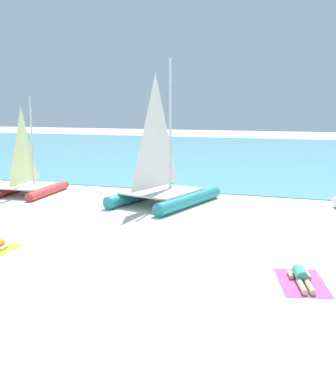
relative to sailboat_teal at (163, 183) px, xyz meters
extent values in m
plane|color=silver|center=(1.39, 1.42, -0.94)|extent=(120.00, 120.00, 0.00)
cube|color=#5BB2C1|center=(1.39, 23.10, -0.91)|extent=(120.00, 40.00, 0.05)
cylinder|color=teal|center=(-1.19, 0.45, -0.66)|extent=(1.70, 4.80, 0.55)
cylinder|color=teal|center=(1.26, -0.16, -0.66)|extent=(1.70, 4.80, 0.55)
cube|color=silver|center=(-0.02, -0.08, -0.35)|extent=(3.19, 3.60, 0.07)
cylinder|color=silver|center=(0.15, 0.59, 2.48)|extent=(0.11, 0.11, 5.73)
pyramid|color=white|center=(-0.13, -0.51, 2.31)|extent=(0.68, 2.46, 4.81)
cylinder|color=#CC3838|center=(-7.85, 0.00, -0.73)|extent=(0.72, 3.64, 0.41)
cylinder|color=#CC3838|center=(-5.96, 0.16, -0.73)|extent=(0.72, 3.64, 0.41)
cube|color=silver|center=(-6.89, -0.09, -0.50)|extent=(2.09, 2.47, 0.05)
cylinder|color=silver|center=(-6.94, 0.42, 1.63)|extent=(0.09, 0.09, 4.31)
pyramid|color=#EAEA99|center=(-6.86, -0.43, 1.50)|extent=(0.21, 1.89, 3.62)
sphere|color=beige|center=(-2.55, -7.59, -0.77)|extent=(0.22, 0.22, 0.22)
cylinder|color=beige|center=(-2.31, -7.83, -0.86)|extent=(0.14, 0.46, 0.10)
cube|color=#D84C99|center=(6.36, -7.68, -0.93)|extent=(1.54, 2.11, 0.01)
cylinder|color=#3FB28C|center=(6.31, -7.49, -0.77)|extent=(0.44, 0.68, 0.30)
sphere|color=#D8AD84|center=(6.20, -7.09, -0.77)|extent=(0.22, 0.22, 0.22)
cylinder|color=#D8AD84|center=(6.38, -8.14, -0.85)|extent=(0.33, 0.79, 0.14)
cylinder|color=#D8AD84|center=(6.56, -8.10, -0.85)|extent=(0.33, 0.79, 0.14)
cylinder|color=#D8AD84|center=(6.06, -7.39, -0.86)|extent=(0.21, 0.46, 0.10)
cylinder|color=#D8AD84|center=(6.48, -7.28, -0.86)|extent=(0.21, 0.46, 0.10)
camera|label=1|loc=(6.77, -19.00, 3.34)|focal=43.63mm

